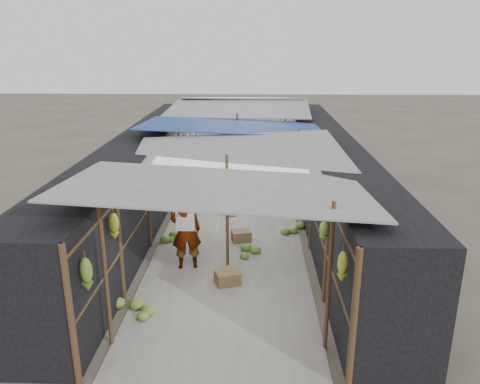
# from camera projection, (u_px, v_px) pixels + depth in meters

# --- Properties ---
(ground) EXTENTS (80.00, 80.00, 0.00)m
(ground) POSITION_uv_depth(u_px,v_px,m) (218.00, 346.00, 7.89)
(ground) COLOR #6B6356
(ground) RESTS_ON ground
(aisle_slab) EXTENTS (3.60, 16.00, 0.02)m
(aisle_slab) POSITION_uv_depth(u_px,v_px,m) (234.00, 212.00, 14.07)
(aisle_slab) COLOR #9E998E
(aisle_slab) RESTS_ON ground
(stall_left) EXTENTS (1.40, 15.00, 2.30)m
(stall_left) POSITION_uv_depth(u_px,v_px,m) (143.00, 175.00, 13.80)
(stall_left) COLOR black
(stall_left) RESTS_ON ground
(stall_right) EXTENTS (1.40, 15.00, 2.30)m
(stall_right) POSITION_uv_depth(u_px,v_px,m) (326.00, 176.00, 13.64)
(stall_right) COLOR black
(stall_right) RESTS_ON ground
(crate_near) EXTENTS (0.60, 0.54, 0.30)m
(crate_near) POSITION_uv_depth(u_px,v_px,m) (228.00, 278.00, 9.86)
(crate_near) COLOR #92724A
(crate_near) RESTS_ON ground
(crate_mid) EXTENTS (0.55, 0.48, 0.28)m
(crate_mid) POSITION_uv_depth(u_px,v_px,m) (241.00, 236.00, 12.01)
(crate_mid) COLOR #92724A
(crate_mid) RESTS_ON ground
(crate_back) EXTENTS (0.44, 0.38, 0.26)m
(crate_back) POSITION_uv_depth(u_px,v_px,m) (225.00, 169.00, 18.41)
(crate_back) COLOR #92724A
(crate_back) RESTS_ON ground
(black_basin) EXTENTS (0.57, 0.57, 0.17)m
(black_basin) POSITION_uv_depth(u_px,v_px,m) (284.00, 176.00, 17.53)
(black_basin) COLOR black
(black_basin) RESTS_ON ground
(vendor_elderly) EXTENTS (0.75, 0.58, 1.82)m
(vendor_elderly) POSITION_uv_depth(u_px,v_px,m) (186.00, 231.00, 10.35)
(vendor_elderly) COLOR white
(vendor_elderly) RESTS_ON ground
(shopper_blue) EXTENTS (0.94, 0.88, 1.55)m
(shopper_blue) POSITION_uv_depth(u_px,v_px,m) (235.00, 160.00, 17.03)
(shopper_blue) COLOR #2156A9
(shopper_blue) RESTS_ON ground
(vendor_seated) EXTENTS (0.38, 0.62, 0.93)m
(vendor_seated) POSITION_uv_depth(u_px,v_px,m) (260.00, 200.00, 13.70)
(vendor_seated) COLOR #453F3C
(vendor_seated) RESTS_ON ground
(market_canopy) EXTENTS (5.62, 15.20, 2.77)m
(market_canopy) POSITION_uv_depth(u_px,v_px,m) (235.00, 131.00, 13.67)
(market_canopy) COLOR brown
(market_canopy) RESTS_ON ground
(hanging_bananas) EXTENTS (3.95, 14.07, 0.85)m
(hanging_bananas) POSITION_uv_depth(u_px,v_px,m) (230.00, 162.00, 13.21)
(hanging_bananas) COLOR olive
(hanging_bananas) RESTS_ON ground
(floor_bananas) EXTENTS (4.10, 10.83, 0.36)m
(floor_bananas) POSITION_uv_depth(u_px,v_px,m) (220.00, 209.00, 13.83)
(floor_bananas) COLOR olive
(floor_bananas) RESTS_ON ground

